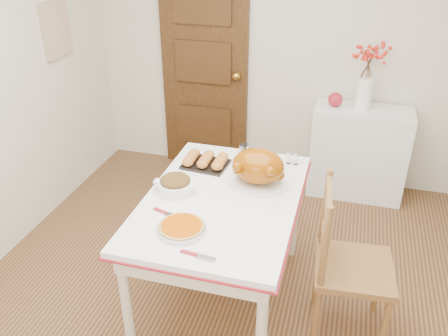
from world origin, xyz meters
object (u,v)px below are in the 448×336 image
(sideboard, at_px, (358,153))
(pumpkin_pie, at_px, (182,227))
(turkey_platter, at_px, (258,168))
(kitchen_table, at_px, (222,250))
(chair_oak, at_px, (354,265))

(sideboard, height_order, pumpkin_pie, pumpkin_pie)
(turkey_platter, xyz_separation_m, pumpkin_pie, (-0.30, -0.60, -0.10))
(sideboard, xyz_separation_m, pumpkin_pie, (-0.93, -2.06, 0.43))
(kitchen_table, height_order, turkey_platter, turkey_platter)
(kitchen_table, relative_size, turkey_platter, 3.55)
(sideboard, distance_m, turkey_platter, 1.68)
(sideboard, height_order, chair_oak, chair_oak)
(sideboard, distance_m, chair_oak, 1.72)
(chair_oak, distance_m, pumpkin_pie, 1.07)
(turkey_platter, bearing_deg, chair_oak, -27.43)
(kitchen_table, distance_m, turkey_platter, 0.60)
(chair_oak, xyz_separation_m, turkey_platter, (-0.66, 0.25, 0.43))
(sideboard, relative_size, chair_oak, 0.81)
(chair_oak, bearing_deg, kitchen_table, 82.17)
(kitchen_table, distance_m, chair_oak, 0.84)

